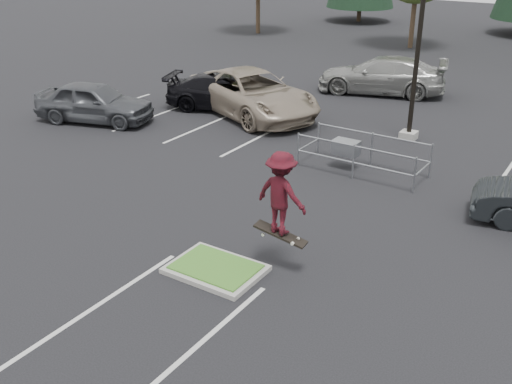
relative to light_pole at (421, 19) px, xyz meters
The scene contains 10 objects.
ground 12.85m from the light_pole, 92.39° to the right, with size 120.00×120.00×0.00m, color black.
grass_median 12.82m from the light_pole, 92.39° to the right, with size 2.20×1.60×0.16m.
stall_lines 7.74m from the light_pole, 107.24° to the right, with size 22.62×17.60×0.01m.
light_pole is the anchor object (origin of this frame).
cart_corral 5.68m from the light_pole, 98.50° to the right, with size 4.24×1.60×1.19m.
skateboarder 11.32m from the light_pole, 86.36° to the right, with size 1.37×0.87×2.24m.
car_l_tan 7.89m from the light_pole, behind, with size 3.19×6.91×1.92m, color gray.
car_l_black 9.32m from the light_pole, behind, with size 2.17×5.34×1.55m, color black.
car_l_grey 13.52m from the light_pole, 157.38° to the right, with size 1.99×4.96×1.69m, color #424549.
car_far_silver 7.86m from the light_pole, 120.39° to the left, with size 2.50×6.15×1.78m, color gray.
Camera 1 is at (7.52, -9.88, 7.62)m, focal length 42.00 mm.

